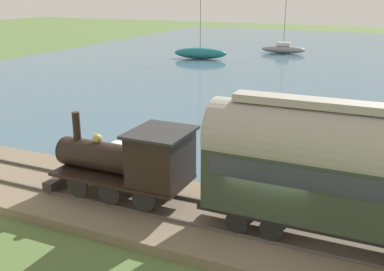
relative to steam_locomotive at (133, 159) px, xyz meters
name	(u,v)px	position (x,y,z in m)	size (l,w,h in m)	color
ground_plane	(268,242)	(-0.26, -5.31, -2.03)	(200.00, 200.00, 0.00)	#516B38
harbor_water	(367,62)	(42.87, -5.31, -2.03)	(80.00, 80.00, 0.01)	#426075
rail_embankment	(270,234)	(0.00, -5.31, -1.85)	(5.13, 56.00, 0.48)	#756651
steam_locomotive	(133,159)	(0.00, 0.00, 0.00)	(2.34, 5.83, 3.09)	black
passenger_coach	(350,169)	(0.00, -7.60, 0.92)	(2.28, 9.17, 4.49)	black
sailboat_teal	(200,53)	(37.24, 13.45, -1.32)	(2.63, 6.58, 9.00)	#1E707A
sailboat_gray	(283,49)	(46.39, 5.43, -1.42)	(1.62, 5.87, 9.11)	gray
rowboat_off_pier	(292,135)	(11.18, -3.59, -1.87)	(3.02, 2.45, 0.31)	beige
rowboat_mid_harbor	(120,149)	(4.94, 3.90, -1.78)	(2.46, 2.49, 0.49)	silver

